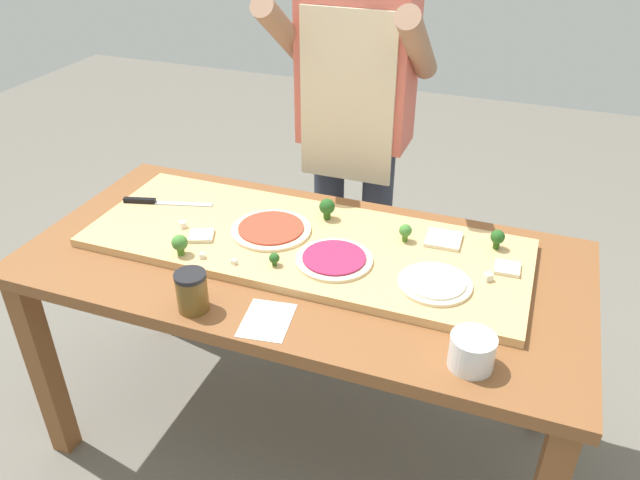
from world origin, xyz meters
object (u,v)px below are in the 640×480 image
cook_center (355,116)px  flour_cup (472,353)px  pizza_slice_far_right (507,268)px  recipe_note (267,320)px  broccoli_floret_center_left (180,243)px  broccoli_floret_back_mid (327,207)px  cheese_crumble_c (234,262)px  cheese_crumble_a (183,225)px  chefs_knife (155,202)px  pizza_slice_far_left (202,236)px  pizza_whole_beet_magenta (334,259)px  pizza_whole_tomato_red (271,229)px  cheese_crumble_b (488,277)px  cheese_crumble_d (202,256)px  pizza_whole_white_garlic (435,283)px  pizza_slice_center (444,239)px  sauce_jar (192,291)px  broccoli_floret_front_mid (405,231)px  broccoli_floret_center_right (498,238)px  prep_table (303,284)px  broccoli_floret_front_right (274,258)px

cook_center → flour_cup: bearing=-57.4°
pizza_slice_far_right → recipe_note: (-0.56, -0.42, -0.03)m
broccoli_floret_center_left → broccoli_floret_back_mid: 0.49m
pizza_slice_far_right → cheese_crumble_c: size_ratio=4.76×
cheese_crumble_a → recipe_note: cheese_crumble_a is taller
chefs_knife → recipe_note: size_ratio=1.87×
pizza_slice_far_left → cook_center: 0.75m
pizza_whole_beet_magenta → pizza_slice_far_left: pizza_whole_beet_magenta is taller
pizza_slice_far_left → cheese_crumble_c: size_ratio=4.89×
pizza_whole_tomato_red → recipe_note: size_ratio=1.56×
chefs_knife → cheese_crumble_b: (1.12, -0.06, 0.00)m
broccoli_floret_center_left → cheese_crumble_d: bearing=4.5°
pizza_whole_white_garlic → cheese_crumble_d: (-0.67, -0.10, 0.00)m
pizza_slice_center → sauce_jar: bearing=-136.9°
cheese_crumble_d → recipe_note: 0.33m
broccoli_floret_back_mid → cheese_crumble_c: size_ratio=4.72×
broccoli_floret_back_mid → cheese_crumble_a: (-0.41, -0.21, -0.03)m
broccoli_floret_front_mid → cheese_crumble_b: (0.27, -0.12, -0.02)m
pizza_whole_white_garlic → pizza_slice_center: 0.24m
recipe_note → pizza_slice_center: bearing=54.5°
broccoli_floret_center_right → prep_table: bearing=-158.6°
pizza_whole_tomato_red → broccoli_floret_center_left: bearing=-132.2°
cheese_crumble_c → pizza_slice_far_right: bearing=18.1°
prep_table → sauce_jar: bearing=-118.2°
broccoli_floret_center_left → pizza_whole_beet_magenta: bearing=15.8°
broccoli_floret_back_mid → broccoli_floret_center_right: 0.54m
cheese_crumble_a → sauce_jar: (0.23, -0.32, 0.02)m
prep_table → chefs_knife: size_ratio=5.59×
recipe_note → broccoli_floret_center_right: bearing=45.3°
prep_table → cheese_crumble_d: 0.32m
cheese_crumble_b → recipe_note: (-0.52, -0.35, -0.04)m
chefs_knife → pizza_slice_far_right: (1.17, 0.01, 0.00)m
broccoli_floret_center_right → cheese_crumble_b: broccoli_floret_center_right is taller
cheese_crumble_a → cheese_crumble_d: bearing=-42.4°
broccoli_floret_front_right → cheese_crumble_b: bearing=13.3°
broccoli_floret_front_right → cook_center: cook_center is taller
cheese_crumble_b → sauce_jar: bearing=-152.9°
broccoli_floret_back_mid → broccoli_floret_center_left: bearing=-133.3°
broccoli_floret_center_left → cheese_crumble_d: 0.08m
chefs_knife → broccoli_floret_back_mid: broccoli_floret_back_mid is taller
pizza_whole_beet_magenta → sauce_jar: 0.42m
pizza_whole_white_garlic → flour_cup: size_ratio=1.87×
cook_center → cheese_crumble_b: bearing=-45.3°
broccoli_floret_front_mid → pizza_whole_white_garlic: bearing=-56.0°
pizza_whole_tomato_red → pizza_slice_far_right: pizza_whole_tomato_red is taller
pizza_slice_far_left → broccoli_floret_front_right: broccoli_floret_front_right is taller
cheese_crumble_a → cheese_crumble_c: size_ratio=1.38×
broccoli_floret_center_right → sauce_jar: sauce_jar is taller
chefs_knife → broccoli_floret_center_left: 0.35m
broccoli_floret_center_left → broccoli_floret_back_mid: (0.33, 0.35, 0.00)m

